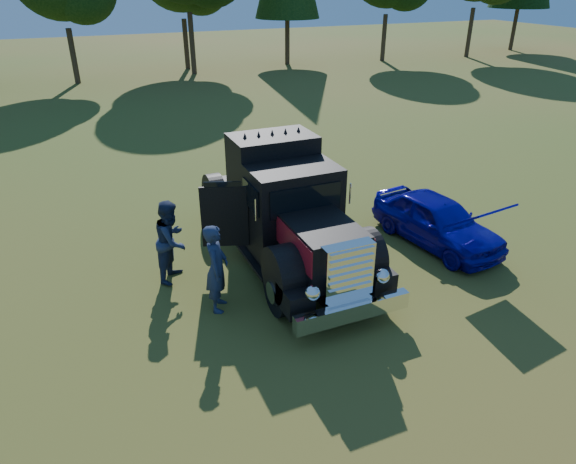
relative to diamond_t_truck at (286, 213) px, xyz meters
The scene contains 5 objects.
ground 2.76m from the diamond_t_truck, 78.23° to the right, with size 120.00×120.00×0.00m, color #355C1B.
diamond_t_truck is the anchor object (origin of this frame).
hotrod_coupe 4.14m from the diamond_t_truck, 10.83° to the right, with size 2.06×4.25×1.89m.
spectator_near 2.59m from the diamond_t_truck, 147.46° to the right, with size 0.72×0.47×1.98m, color #202F4C.
spectator_far 2.80m from the diamond_t_truck, behind, with size 0.96×0.75×1.98m, color #1C2843.
Camera 1 is at (-4.95, -8.08, 6.50)m, focal length 32.00 mm.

